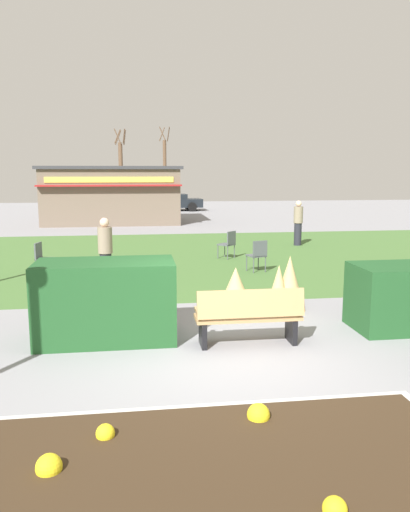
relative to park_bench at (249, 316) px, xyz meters
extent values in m
plane|color=gray|center=(-0.57, -0.44, -0.48)|extent=(80.00, 80.00, 0.00)
cube|color=#446B33|center=(-0.57, 8.73, -0.48)|extent=(36.00, 12.00, 0.01)
cube|color=beige|center=(-0.96, -3.52, -0.41)|extent=(4.78, 2.59, 0.14)
cube|color=#382819|center=(-0.96, -3.52, -0.34)|extent=(4.54, 2.35, 0.04)
sphere|color=yellow|center=(-0.28, -4.23, -0.29)|extent=(0.20, 0.20, 0.20)
sphere|color=yellow|center=(-0.50, -2.67, -0.29)|extent=(0.25, 0.25, 0.25)
sphere|color=yellow|center=(-2.56, -3.36, -0.29)|extent=(0.24, 0.24, 0.24)
sphere|color=yellow|center=(-2.10, -2.84, -0.29)|extent=(0.19, 0.19, 0.19)
cube|color=tan|center=(0.00, 0.07, -0.03)|extent=(1.70, 0.49, 0.06)
cube|color=tan|center=(0.00, -0.15, 0.25)|extent=(1.70, 0.13, 0.44)
cube|color=black|center=(-0.73, 0.07, -0.26)|extent=(0.08, 0.44, 0.45)
cube|color=black|center=(0.73, 0.07, -0.26)|extent=(0.08, 0.44, 0.45)
cube|color=tan|center=(-0.81, 0.07, 0.09)|extent=(0.06, 0.44, 0.06)
cube|color=tan|center=(0.81, 0.07, 0.09)|extent=(0.06, 0.44, 0.06)
cube|color=#1E4C23|center=(-2.26, 0.58, 0.18)|extent=(2.24, 1.10, 1.32)
cone|color=tan|center=(-1.83, 1.32, 0.14)|extent=(0.62, 0.62, 1.24)
cone|color=tan|center=(0.14, 1.77, -0.01)|extent=(0.79, 0.79, 0.93)
cone|color=tan|center=(1.26, 1.90, 0.08)|extent=(0.66, 0.66, 1.11)
cone|color=tan|center=(1.02, 1.83, -0.01)|extent=(0.54, 0.54, 0.95)
cube|color=#6B5B4C|center=(-2.98, 20.45, 0.96)|extent=(7.07, 4.54, 2.89)
cube|color=#333338|center=(-2.98, 20.45, 2.48)|extent=(7.37, 4.84, 0.16)
cube|color=maroon|center=(-2.98, 18.00, 1.60)|extent=(7.17, 0.36, 0.08)
cube|color=#D8CC4C|center=(-2.98, 18.16, 1.89)|extent=(6.36, 0.04, 0.28)
cube|color=#4C5156|center=(-4.15, 6.12, -0.03)|extent=(0.52, 0.52, 0.04)
cube|color=#4C5156|center=(-4.35, 6.16, 0.19)|extent=(0.13, 0.44, 0.44)
cylinder|color=#4C5156|center=(-4.01, 5.90, -0.26)|extent=(0.03, 0.03, 0.45)
cylinder|color=#4C5156|center=(-3.93, 6.27, -0.26)|extent=(0.03, 0.03, 0.45)
cylinder|color=#4C5156|center=(-4.38, 5.97, -0.26)|extent=(0.03, 0.03, 0.45)
cylinder|color=#4C5156|center=(-4.30, 6.34, -0.26)|extent=(0.03, 0.03, 0.45)
cube|color=#4C5156|center=(1.55, 5.88, -0.03)|extent=(0.55, 0.55, 0.04)
cube|color=#4C5156|center=(1.61, 5.69, 0.19)|extent=(0.43, 0.17, 0.44)
cylinder|color=#4C5156|center=(1.68, 6.12, -0.26)|extent=(0.03, 0.03, 0.45)
cylinder|color=#4C5156|center=(1.31, 6.01, -0.26)|extent=(0.03, 0.03, 0.45)
cylinder|color=#4C5156|center=(1.79, 5.76, -0.26)|extent=(0.03, 0.03, 0.45)
cylinder|color=#4C5156|center=(1.43, 5.64, -0.26)|extent=(0.03, 0.03, 0.45)
cube|color=#4C5156|center=(1.11, 8.14, -0.03)|extent=(0.62, 0.62, 0.04)
cube|color=#4C5156|center=(1.25, 7.99, 0.19)|extent=(0.34, 0.34, 0.44)
cylinder|color=#4C5156|center=(1.11, 8.40, -0.26)|extent=(0.03, 0.03, 0.45)
cylinder|color=#4C5156|center=(0.84, 8.14, -0.26)|extent=(0.03, 0.03, 0.45)
cylinder|color=#4C5156|center=(1.38, 8.13, -0.26)|extent=(0.03, 0.03, 0.45)
cylinder|color=#4C5156|center=(1.11, 7.87, -0.26)|extent=(0.03, 0.03, 0.45)
cylinder|color=#23232D|center=(-2.48, 4.40, -0.06)|extent=(0.28, 0.28, 0.85)
cylinder|color=gray|center=(-2.48, 4.40, 0.68)|extent=(0.34, 0.34, 0.62)
sphere|color=beige|center=(-2.48, 4.40, 1.10)|extent=(0.22, 0.22, 0.22)
cylinder|color=#23232D|center=(4.31, 10.61, -0.06)|extent=(0.28, 0.28, 0.85)
cylinder|color=gray|center=(4.31, 10.61, 0.68)|extent=(0.34, 0.34, 0.62)
sphere|color=beige|center=(4.31, 10.61, 1.10)|extent=(0.22, 0.22, 0.22)
cube|color=maroon|center=(-4.15, 28.46, 0.07)|extent=(4.21, 1.81, 0.60)
cube|color=black|center=(-4.30, 28.47, 0.50)|extent=(2.31, 1.59, 0.44)
cylinder|color=black|center=(-2.85, 29.38, -0.16)|extent=(0.64, 0.22, 0.64)
cylinder|color=black|center=(-2.85, 27.54, -0.16)|extent=(0.64, 0.22, 0.64)
cylinder|color=black|center=(-5.45, 29.39, -0.16)|extent=(0.64, 0.22, 0.64)
cylinder|color=black|center=(-5.46, 27.55, -0.16)|extent=(0.64, 0.22, 0.64)
cube|color=black|center=(0.88, 28.46, 0.07)|extent=(4.28, 2.00, 0.60)
cube|color=black|center=(0.73, 28.46, 0.50)|extent=(2.38, 1.69, 0.44)
cylinder|color=black|center=(2.13, 29.45, -0.16)|extent=(0.65, 0.25, 0.64)
cylinder|color=black|center=(2.22, 27.61, -0.16)|extent=(0.65, 0.25, 0.64)
cylinder|color=black|center=(-0.47, 29.32, -0.16)|extent=(0.65, 0.25, 0.64)
cylinder|color=black|center=(-0.38, 27.48, -0.16)|extent=(0.65, 0.25, 0.64)
cylinder|color=brown|center=(0.70, 33.94, 2.15)|extent=(0.28, 0.28, 5.27)
cylinder|color=brown|center=(1.04, 34.04, 5.29)|extent=(0.25, 0.58, 1.12)
cylinder|color=brown|center=(0.53, 34.24, 5.29)|extent=(0.54, 0.36, 1.12)
cylinder|color=brown|center=(0.53, 33.63, 5.29)|extent=(0.54, 0.35, 1.12)
cylinder|color=brown|center=(-2.85, 33.63, 2.04)|extent=(0.28, 0.28, 5.05)
cylinder|color=brown|center=(-2.52, 33.73, 5.07)|extent=(0.25, 0.58, 1.12)
cylinder|color=brown|center=(-3.03, 33.93, 5.07)|extent=(0.54, 0.36, 1.12)
cylinder|color=brown|center=(-3.03, 33.32, 5.07)|extent=(0.54, 0.35, 1.12)
cylinder|color=brown|center=(-2.78, 32.43, 1.95)|extent=(0.28, 0.28, 4.86)
cylinder|color=brown|center=(-2.44, 32.54, 4.88)|extent=(0.25, 0.58, 1.12)
cylinder|color=brown|center=(-2.95, 32.74, 4.88)|extent=(0.54, 0.36, 1.12)
cylinder|color=brown|center=(-2.95, 32.13, 4.88)|extent=(0.54, 0.35, 1.12)
camera|label=1|loc=(-1.75, -7.54, 2.27)|focal=35.19mm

